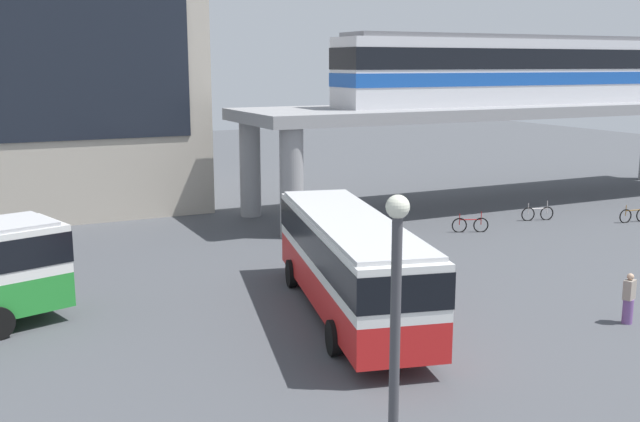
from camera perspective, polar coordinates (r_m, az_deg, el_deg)
ground_plane at (r=29.75m, az=-4.23°, el=-4.32°), size 120.00×120.00×0.00m
elevated_platform at (r=44.18m, az=14.29°, el=6.99°), size 31.97×7.06×5.69m
train at (r=44.86m, az=15.66°, el=10.45°), size 23.98×2.96×3.84m
bus_main at (r=23.57m, az=2.28°, el=-3.44°), size 5.02×11.33×3.22m
bicycle_brown at (r=41.19m, az=22.94°, el=-0.30°), size 1.78×0.28×1.04m
bicycle_silver at (r=39.96m, az=16.34°, el=-0.19°), size 1.75×0.50×1.04m
bicycle_red at (r=36.38m, az=11.45°, el=-1.05°), size 1.68×0.74×1.04m
pedestrian_by_bike_rack at (r=25.12m, az=22.59°, el=-6.33°), size 0.46×0.38×1.61m
lamp_post at (r=11.56m, az=5.75°, el=-10.94°), size 0.36×0.36×6.09m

